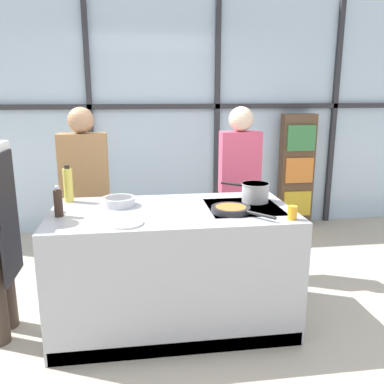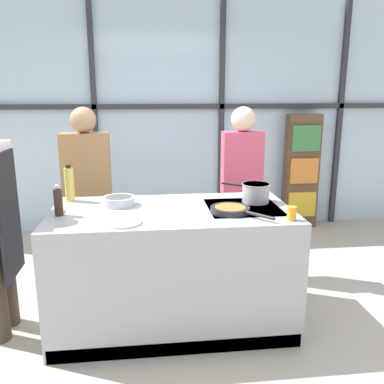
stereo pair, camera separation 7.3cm
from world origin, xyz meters
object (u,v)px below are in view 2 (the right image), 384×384
object	(u,v)px
spectator_far_left	(87,185)
saucepan	(255,192)
pepper_grinder	(58,202)
frying_pan	(231,210)
white_plate	(123,222)
oil_bottle	(69,184)
juice_glass_near	(292,213)
spectator_center_left	(242,180)
mixing_bowl	(119,201)

from	to	relation	value
spectator_far_left	saucepan	world-z (taller)	spectator_far_left
spectator_far_left	pepper_grinder	bearing A→B (deg)	84.94
frying_pan	white_plate	bearing A→B (deg)	-167.93
spectator_far_left	white_plate	xyz separation A→B (m)	(0.37, -1.08, -0.01)
saucepan	oil_bottle	xyz separation A→B (m)	(-1.41, 0.20, 0.06)
white_plate	juice_glass_near	world-z (taller)	juice_glass_near
spectator_center_left	white_plate	world-z (taller)	spectator_center_left
frying_pan	oil_bottle	bearing A→B (deg)	158.68
pepper_grinder	frying_pan	bearing A→B (deg)	-3.53
saucepan	pepper_grinder	distance (m)	1.44
white_plate	pepper_grinder	bearing A→B (deg)	152.53
frying_pan	saucepan	bearing A→B (deg)	46.55
white_plate	oil_bottle	xyz separation A→B (m)	(-0.43, 0.61, 0.13)
frying_pan	juice_glass_near	xyz separation A→B (m)	(0.36, -0.21, 0.02)
pepper_grinder	juice_glass_near	xyz separation A→B (m)	(1.54, -0.29, -0.05)
spectator_center_left	oil_bottle	size ratio (longest dim) A/B	5.59
spectator_center_left	pepper_grinder	xyz separation A→B (m)	(-1.48, -0.85, 0.06)
spectator_far_left	juice_glass_near	world-z (taller)	spectator_far_left
white_plate	juice_glass_near	bearing A→B (deg)	-2.92
spectator_far_left	frying_pan	xyz separation A→B (m)	(1.11, -0.93, 0.01)
spectator_far_left	saucepan	size ratio (longest dim) A/B	4.63
frying_pan	oil_bottle	size ratio (longest dim) A/B	1.48
frying_pan	saucepan	distance (m)	0.36
saucepan	juice_glass_near	xyz separation A→B (m)	(0.12, -0.47, -0.03)
saucepan	oil_bottle	world-z (taller)	oil_bottle
saucepan	frying_pan	bearing A→B (deg)	-133.45
spectator_far_left	pepper_grinder	xyz separation A→B (m)	(-0.08, -0.85, 0.08)
oil_bottle	spectator_center_left	bearing A→B (deg)	17.72
spectator_far_left	white_plate	world-z (taller)	spectator_far_left
white_plate	oil_bottle	world-z (taller)	oil_bottle
spectator_far_left	white_plate	size ratio (longest dim) A/B	6.66
mixing_bowl	pepper_grinder	distance (m)	0.45
frying_pan	oil_bottle	world-z (taller)	oil_bottle
saucepan	juice_glass_near	world-z (taller)	saucepan
saucepan	spectator_far_left	bearing A→B (deg)	153.62
spectator_center_left	white_plate	bearing A→B (deg)	46.38
spectator_center_left	mixing_bowl	size ratio (longest dim) A/B	6.52
spectator_center_left	spectator_far_left	bearing A→B (deg)	0.00
pepper_grinder	spectator_far_left	bearing A→B (deg)	84.94
spectator_center_left	frying_pan	distance (m)	0.97
spectator_far_left	spectator_center_left	size ratio (longest dim) A/B	1.00
mixing_bowl	white_plate	bearing A→B (deg)	-83.51
white_plate	oil_bottle	distance (m)	0.76
juice_glass_near	spectator_far_left	bearing A→B (deg)	142.14
spectator_far_left	oil_bottle	bearing A→B (deg)	82.04
spectator_center_left	juice_glass_near	bearing A→B (deg)	93.29
spectator_far_left	frying_pan	distance (m)	1.44
spectator_far_left	spectator_center_left	distance (m)	1.40
juice_glass_near	frying_pan	bearing A→B (deg)	149.30
frying_pan	oil_bottle	distance (m)	1.26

